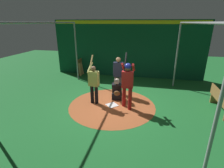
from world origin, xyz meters
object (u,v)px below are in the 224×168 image
home_plate (112,105)px  bat_rack (81,67)px  batter (127,81)px  catcher (117,91)px  umpire (118,74)px  visitor (94,82)px  bench (221,100)px

home_plate → bat_rack: size_ratio=0.40×
home_plate → batter: batter is taller
catcher → umpire: (-0.66, -0.07, 0.62)m
catcher → visitor: 1.19m
home_plate → catcher: 0.76m
umpire → bench: (0.88, 4.19, -0.56)m
umpire → bat_rack: umpire is taller
catcher → visitor: (0.59, -0.87, 0.56)m
batter → visitor: size_ratio=1.08×
home_plate → bat_rack: bat_rack is taller
visitor → bat_rack: 4.56m
batter → bench: 3.68m
home_plate → bench: size_ratio=0.24×
bench → home_plate: bearing=-84.1°
home_plate → visitor: bearing=-94.3°
home_plate → umpire: size_ratio=0.24×
batter → bat_rack: size_ratio=2.05×
visitor → home_plate: bearing=93.3°
home_plate → bat_rack: bearing=-143.7°
batter → bat_rack: batter is taller
batter → catcher: batter is taller
batter → catcher: 1.16m
home_plate → bench: (-0.43, 4.20, 0.43)m
batter → home_plate: bearing=-95.0°
batter → visitor: batter is taller
batter → umpire: batter is taller
catcher → bat_rack: (-3.39, -3.05, 0.10)m
catcher → batter: bearing=37.5°
batter → umpire: bearing=-155.9°
bat_rack → umpire: bearing=47.5°
bat_rack → batter: bearing=41.2°
umpire → bat_rack: size_ratio=1.68×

